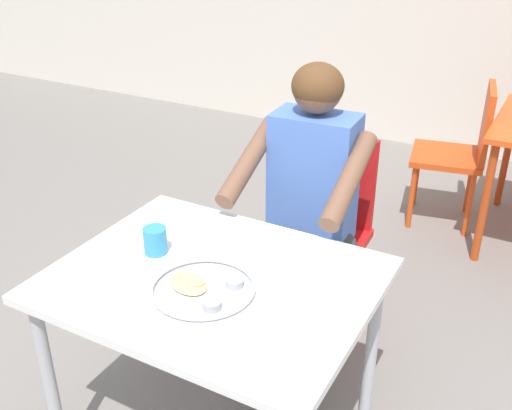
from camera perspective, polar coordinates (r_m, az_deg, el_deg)
The scene contains 6 objects.
table_foreground at distance 1.97m, azimuth -4.06°, elevation -8.77°, with size 1.01×0.80×0.72m.
thali_tray at distance 1.85m, azimuth -5.08°, elevation -7.96°, with size 0.33×0.33×0.03m.
drinking_cup at distance 2.05m, azimuth -9.63°, elevation -3.29°, with size 0.08×0.08×0.09m.
chair_foreground at distance 2.69m, azimuth 6.33°, elevation -1.45°, with size 0.44×0.43×0.89m.
diner_foreground at distance 2.40m, azimuth 4.72°, elevation 1.15°, with size 0.51×0.56×1.26m.
chair_red_left at distance 3.76m, azimuth 19.20°, elevation 5.30°, with size 0.48×0.48×0.87m.
Camera 1 is at (0.84, -1.24, 1.79)m, focal length 41.77 mm.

